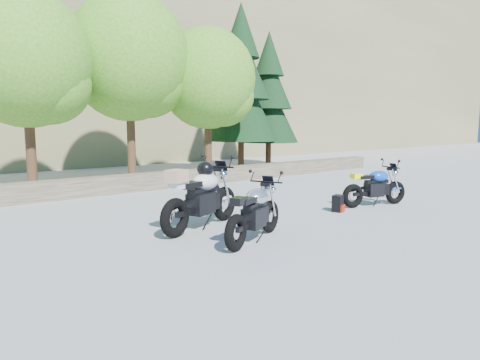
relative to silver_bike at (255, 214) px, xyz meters
name	(u,v)px	position (x,y,z in m)	size (l,w,h in m)	color
ground	(264,223)	(1.03, 0.87, -0.47)	(90.00, 90.00, 0.00)	gray
stone_wall	(139,182)	(1.03, 6.37, -0.22)	(22.00, 0.55, 0.50)	#473A2F
hillside	(32,47)	(4.03, 28.87, 7.03)	(80.00, 30.00, 15.00)	#66653F
tree_decid_left	(30,64)	(-1.37, 8.01, 3.16)	(3.67, 3.67, 5.62)	#382314
tree_decid_mid	(132,62)	(1.93, 8.41, 3.57)	(4.08, 4.08, 6.24)	#382314
tree_decid_right	(211,82)	(4.73, 7.81, 3.03)	(3.54, 3.54, 5.41)	#382314
conifer_near	(241,84)	(7.23, 9.07, 3.21)	(3.17, 3.17, 7.06)	#382314
conifer_far	(269,97)	(9.43, 9.67, 2.80)	(2.82, 2.82, 6.27)	#382314
silver_bike	(255,214)	(0.00, 0.00, 0.00)	(1.82, 0.92, 0.97)	black
white_bike	(201,196)	(-0.19, 1.30, 0.15)	(2.20, 1.00, 1.26)	black
blue_bike	(375,187)	(4.33, 0.51, -0.01)	(1.83, 0.74, 0.94)	black
backpack	(338,204)	(3.08, 0.64, -0.29)	(0.33, 0.31, 0.38)	black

